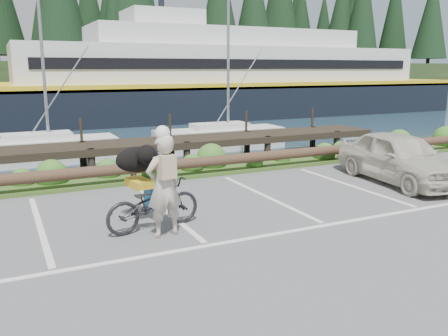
# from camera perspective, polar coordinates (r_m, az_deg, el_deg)

# --- Properties ---
(ground) EXTENTS (72.00, 72.00, 0.00)m
(ground) POSITION_cam_1_polar(r_m,az_deg,el_deg) (8.85, -2.99, -8.48)
(ground) COLOR #545457
(harbor_backdrop) EXTENTS (170.00, 160.00, 30.00)m
(harbor_backdrop) POSITION_cam_1_polar(r_m,az_deg,el_deg) (86.27, -23.47, 8.92)
(harbor_backdrop) COLOR #1C3443
(harbor_backdrop) RESTS_ON ground
(vegetation_strip) EXTENTS (34.00, 1.60, 0.10)m
(vegetation_strip) POSITION_cam_1_polar(r_m,az_deg,el_deg) (13.69, -11.56, -1.12)
(vegetation_strip) COLOR #3D5B21
(vegetation_strip) RESTS_ON ground
(log_rail) EXTENTS (32.00, 0.30, 0.60)m
(log_rail) POSITION_cam_1_polar(r_m,az_deg,el_deg) (13.04, -10.79, -1.96)
(log_rail) COLOR #443021
(log_rail) RESTS_ON ground
(bicycle) EXTENTS (2.04, 0.99, 1.02)m
(bicycle) POSITION_cam_1_polar(r_m,az_deg,el_deg) (9.30, -8.49, -4.27)
(bicycle) COLOR black
(bicycle) RESTS_ON ground
(cyclist) EXTENTS (0.77, 0.57, 1.92)m
(cyclist) POSITION_cam_1_polar(r_m,az_deg,el_deg) (8.79, -7.24, -2.16)
(cyclist) COLOR #BBAE9E
(cyclist) RESTS_ON ground
(dog) EXTENTS (0.59, 0.97, 0.53)m
(dog) POSITION_cam_1_polar(r_m,az_deg,el_deg) (9.67, -10.30, 1.03)
(dog) COLOR black
(dog) RESTS_ON bicycle
(parked_car) EXTENTS (2.09, 4.24, 1.39)m
(parked_car) POSITION_cam_1_polar(r_m,az_deg,el_deg) (13.79, 20.38, 1.21)
(parked_car) COLOR beige
(parked_car) RESTS_ON ground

